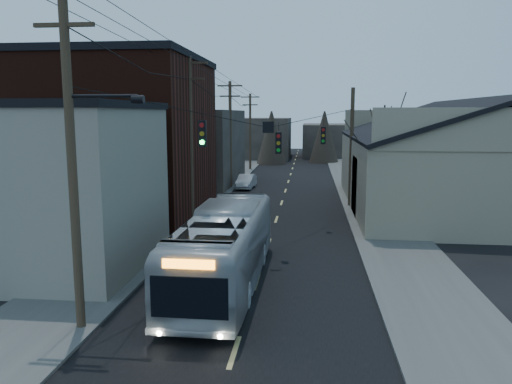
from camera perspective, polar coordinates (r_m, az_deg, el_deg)
road_surface at (r=41.69m, az=3.25°, el=-0.28°), size 9.00×110.00×0.02m
sidewalk_left at (r=42.50m, az=-5.53°, el=-0.06°), size 4.00×110.00×0.12m
sidewalk_right at (r=41.88m, az=12.17°, el=-0.36°), size 4.00×110.00×0.12m
building_clapboard at (r=23.15m, az=-22.39°, el=0.34°), size 8.00×8.00×7.00m
building_brick at (r=33.39m, az=-15.08°, el=5.74°), size 10.00×12.00×10.00m
building_left_far at (r=48.60m, az=-7.65°, el=5.12°), size 9.00×14.00×7.00m
warehouse at (r=37.95m, az=22.91°, el=2.21°), size 16.16×20.60×7.73m
building_far_left at (r=76.61m, az=0.09°, el=6.21°), size 10.00×12.00×6.00m
building_far_right at (r=81.36m, az=9.66°, el=5.89°), size 12.00×14.00×5.00m
bare_tree at (r=31.58m, az=14.25°, el=3.06°), size 0.40×0.40×7.20m
utility_lines at (r=35.66m, az=-2.19°, el=6.16°), size 11.24×45.28×10.50m
bus at (r=19.50m, az=-3.64°, el=-6.40°), size 2.73×11.08×3.08m
parked_car at (r=44.96m, az=-1.13°, el=1.21°), size 1.56×3.89×1.26m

